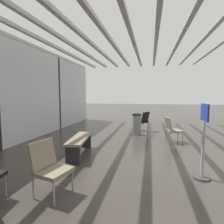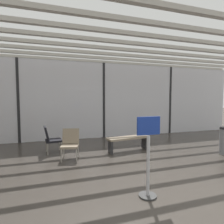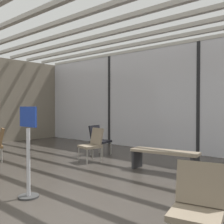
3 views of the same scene
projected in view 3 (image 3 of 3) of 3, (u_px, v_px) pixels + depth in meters
The scene contains 11 objects.
ground_plane at pixel (55, 206), 3.73m from camera, with size 60.00×60.00×0.00m, color #38332D.
glass_curtain_wall at pixel (199, 98), 7.63m from camera, with size 14.00×0.08×3.36m, color silver.
window_mullion_0 at pixel (110, 100), 9.92m from camera, with size 0.10×0.12×3.36m, color black.
window_mullion_1 at pixel (199, 98), 7.63m from camera, with size 0.10×0.12×3.36m, color black.
ceiling_slats at pixel (133, 7), 5.09m from camera, with size 13.72×6.72×0.10m.
parked_airplane at pixel (220, 99), 12.64m from camera, with size 11.44×3.63×3.63m.
lounge_chair_2 at pixel (99, 138), 7.71m from camera, with size 0.58×0.54×0.87m.
lounge_chair_3 at pixel (198, 202), 2.56m from camera, with size 0.58×0.62×0.87m.
lounge_chair_4 at pixel (93, 143), 6.75m from camera, with size 0.59×0.62×0.87m.
waiting_bench at pixel (164, 155), 5.70m from camera, with size 1.54×0.62×0.47m.
info_sign at pixel (28, 155), 4.07m from camera, with size 0.44×0.32×1.44m.
Camera 3 is at (3.04, -2.27, 1.45)m, focal length 41.41 mm.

